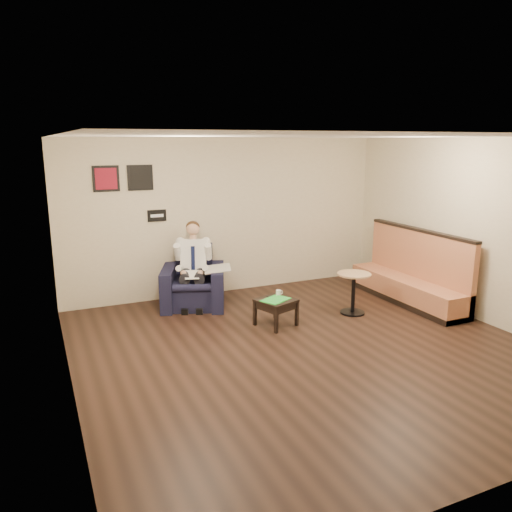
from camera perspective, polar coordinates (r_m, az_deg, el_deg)
name	(u,v)px	position (r m, az deg, el deg)	size (l,w,h in m)	color
ground	(309,350)	(6.88, 6.13, -10.59)	(6.00, 6.00, 0.00)	black
wall_back	(228,217)	(9.11, -3.26, 4.51)	(6.00, 0.02, 2.80)	beige
wall_left	(63,273)	(5.58, -21.15, -1.84)	(0.02, 6.00, 2.80)	beige
wall_right	(482,231)	(8.37, 24.41, 2.60)	(0.02, 6.00, 2.80)	beige
ceiling	(315,136)	(6.30, 6.76, 13.43)	(6.00, 6.00, 0.02)	white
seating_sign	(157,216)	(8.70, -11.26, 4.55)	(0.32, 0.02, 0.20)	black
art_print_left	(106,179)	(8.49, -16.77, 8.46)	(0.42, 0.03, 0.42)	maroon
art_print_right	(140,178)	(8.58, -13.10, 8.71)	(0.42, 0.03, 0.42)	black
armchair	(193,277)	(8.49, -7.20, -2.45)	(1.02, 1.02, 0.99)	black
seated_man	(192,269)	(8.32, -7.29, -1.47)	(0.65, 0.97, 1.36)	white
lap_papers	(192,275)	(8.23, -7.32, -2.13)	(0.23, 0.32, 0.01)	white
newspaper	(217,268)	(8.32, -4.43, -1.43)	(0.43, 0.54, 0.01)	silver
side_table	(276,312)	(7.62, 2.29, -6.45)	(0.51, 0.51, 0.41)	black
green_folder	(276,300)	(7.52, 2.26, -5.01)	(0.41, 0.29, 0.01)	green
coffee_mug	(278,293)	(7.72, 2.57, -4.21)	(0.08, 0.08, 0.09)	white
smartphone	(271,296)	(7.68, 1.75, -4.62)	(0.13, 0.06, 0.01)	black
banquette	(408,267)	(8.99, 17.02, -1.20)	(0.58, 2.45, 1.25)	#B56A46
cafe_table	(353,293)	(8.25, 11.06, -4.21)	(0.54, 0.54, 0.67)	tan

